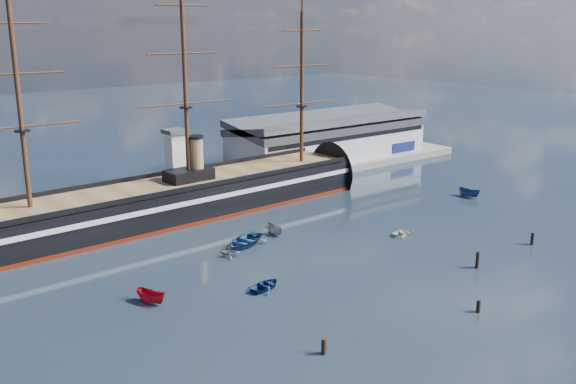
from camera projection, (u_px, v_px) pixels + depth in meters
ground at (245, 236)px, 128.23m from camera, size 600.00×600.00×0.00m
quay at (197, 192)px, 161.53m from camera, size 180.00×18.00×2.00m
warehouse at (329, 138)px, 191.24m from camera, size 63.00×21.00×11.60m
quay_tower at (176, 159)px, 152.55m from camera, size 5.00×5.00×15.00m
warship at (175, 199)px, 139.49m from camera, size 113.19×19.79×53.94m
motorboat_a at (152, 303)px, 97.63m from camera, size 6.93×4.41×2.60m
motorboat_b at (266, 289)px, 102.88m from camera, size 2.37×3.99×1.74m
motorboat_c at (275, 234)px, 129.27m from camera, size 6.36×2.57×2.50m
motorboat_d at (230, 257)px, 116.79m from camera, size 5.58×6.22×2.15m
motorboat_e at (404, 235)px, 128.57m from camera, size 1.83×3.38×1.49m
motorboat_f at (469, 197)px, 156.76m from camera, size 6.84×3.09×2.65m
motorboat_g at (244, 245)px, 122.74m from camera, size 4.65×6.34×2.75m
piling_near_left at (324, 354)px, 82.64m from camera, size 0.64×0.64×2.84m
piling_near_mid at (478, 312)px, 94.58m from camera, size 0.64×0.64×2.59m
piling_near_right at (477, 268)px, 111.57m from camera, size 0.64×0.64×3.70m
piling_far_right at (532, 245)px, 123.24m from camera, size 0.64×0.64×3.13m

